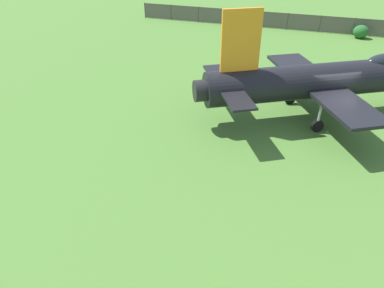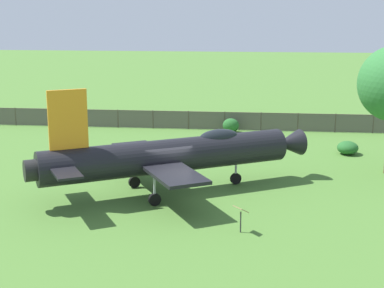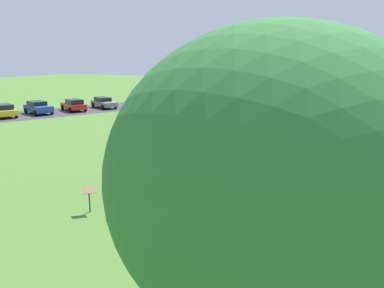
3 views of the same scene
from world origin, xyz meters
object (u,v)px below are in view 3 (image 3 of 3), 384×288
Objects in this scene: shade_tree at (275,188)px; info_plaque at (89,193)px; parked_car_gray at (104,102)px; display_jet at (227,163)px; parked_car_red at (74,105)px; parked_car_blue at (38,107)px; parked_car_yellow at (2,110)px.

info_plaque is at bearing 140.66° from shade_tree.
parked_car_gray reaches higher than info_plaque.
parked_car_red is at bearing -157.76° from display_jet.
parked_car_gray is 1.03× the size of parked_car_blue.
info_plaque is at bearing -85.67° from display_jet.
parked_car_yellow is (-1.58, -3.63, -0.01)m from parked_car_blue.
parked_car_red is at bearing -93.48° from parked_car_yellow.
shade_tree is 45.73m from parked_car_blue.
display_jet reaches higher than parked_car_blue.
display_jet is at bearing 171.76° from parked_car_red.
parked_car_gray is 4.16m from parked_car_red.
info_plaque is at bearing 161.82° from parked_car_red.
info_plaque is 32.82m from parked_car_blue.
parked_car_gray is (-21.14, 29.06, -0.12)m from info_plaque.
parked_car_red is at bearing 132.09° from info_plaque.
display_jet is 2.87× the size of parked_car_blue.
parked_car_yellow is (-26.43, 17.82, -0.09)m from info_plaque.
parked_car_blue is 0.99× the size of parked_car_yellow.
shade_tree reaches higher than parked_car_yellow.
display_jet is at bearing 112.29° from shade_tree.
info_plaque is 31.87m from parked_car_yellow.
parked_car_red reaches higher than parked_car_gray.
parked_car_red is (-22.79, 25.24, -0.10)m from info_plaque.
parked_car_yellow reaches higher than parked_car_gray.
shade_tree is 1.52× the size of parked_car_red.
parked_car_blue reaches higher than parked_car_red.
parked_car_blue reaches higher than info_plaque.
display_jet is 2.87× the size of parked_car_red.
display_jet is 2.84× the size of parked_car_yellow.
parked_car_yellow is at bearing -90.69° from parked_car_blue.
parked_car_red reaches higher than info_plaque.
shade_tree reaches higher than display_jet.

